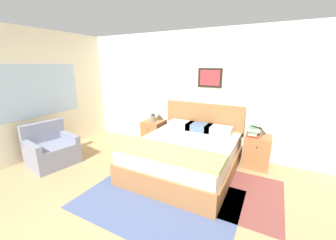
# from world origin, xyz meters

# --- Properties ---
(ground_plane) EXTENTS (16.00, 16.00, 0.00)m
(ground_plane) POSITION_xyz_m (0.00, 0.00, 0.00)
(ground_plane) COLOR tan
(wall_back) EXTENTS (7.99, 0.09, 2.60)m
(wall_back) POSITION_xyz_m (0.00, 2.89, 1.30)
(wall_back) COLOR beige
(wall_back) RESTS_ON ground_plane
(wall_left) EXTENTS (0.08, 5.26, 2.60)m
(wall_left) POSITION_xyz_m (-2.82, 1.41, 1.30)
(wall_left) COLOR beige
(wall_left) RESTS_ON ground_plane
(area_rug_main) EXTENTS (2.20, 1.59, 0.01)m
(area_rug_main) POSITION_xyz_m (0.23, 0.83, 0.00)
(area_rug_main) COLOR #47567F
(area_rug_main) RESTS_ON ground_plane
(area_rug_bedside) EXTENTS (0.79, 1.36, 0.01)m
(area_rug_bedside) POSITION_xyz_m (1.45, 1.52, 0.00)
(area_rug_bedside) COLOR brown
(area_rug_bedside) RESTS_ON ground_plane
(bed) EXTENTS (1.71, 2.01, 1.10)m
(bed) POSITION_xyz_m (0.21, 1.82, 0.31)
(bed) COLOR #936038
(bed) RESTS_ON ground_plane
(armchair) EXTENTS (0.86, 0.91, 0.80)m
(armchair) POSITION_xyz_m (-2.21, 0.83, 0.27)
(armchair) COLOR gray
(armchair) RESTS_ON ground_plane
(nightstand_near_window) EXTENTS (0.46, 0.48, 0.61)m
(nightstand_near_window) POSITION_xyz_m (-0.94, 2.58, 0.30)
(nightstand_near_window) COLOR #936038
(nightstand_near_window) RESTS_ON ground_plane
(nightstand_by_door) EXTENTS (0.46, 0.48, 0.61)m
(nightstand_by_door) POSITION_xyz_m (1.36, 2.58, 0.30)
(nightstand_by_door) COLOR #936038
(nightstand_by_door) RESTS_ON ground_plane
(table_lamp_near_window) EXTENTS (0.27, 0.27, 0.42)m
(table_lamp_near_window) POSITION_xyz_m (-0.92, 2.55, 0.91)
(table_lamp_near_window) COLOR slate
(table_lamp_near_window) RESTS_ON nightstand_near_window
(table_lamp_by_door) EXTENTS (0.27, 0.27, 0.42)m
(table_lamp_by_door) POSITION_xyz_m (1.36, 2.55, 0.91)
(table_lamp_by_door) COLOR slate
(table_lamp_by_door) RESTS_ON nightstand_by_door
(book_thick_bottom) EXTENTS (0.24, 0.25, 0.04)m
(book_thick_bottom) POSITION_xyz_m (1.26, 2.53, 0.63)
(book_thick_bottom) COLOR #B7332D
(book_thick_bottom) RESTS_ON nightstand_by_door
(book_hardcover_middle) EXTENTS (0.15, 0.28, 0.04)m
(book_hardcover_middle) POSITION_xyz_m (1.26, 2.53, 0.67)
(book_hardcover_middle) COLOR beige
(book_hardcover_middle) RESTS_ON book_thick_bottom
(book_novel_upper) EXTENTS (0.19, 0.29, 0.03)m
(book_novel_upper) POSITION_xyz_m (1.26, 2.53, 0.71)
(book_novel_upper) COLOR #4C7551
(book_novel_upper) RESTS_ON book_hardcover_middle
(book_slim_near_top) EXTENTS (0.25, 0.31, 0.04)m
(book_slim_near_top) POSITION_xyz_m (1.26, 2.53, 0.75)
(book_slim_near_top) COLOR silver
(book_slim_near_top) RESTS_ON book_novel_upper
(book_paperback_top) EXTENTS (0.17, 0.23, 0.03)m
(book_paperback_top) POSITION_xyz_m (1.26, 2.53, 0.79)
(book_paperback_top) COLOR #4C7551
(book_paperback_top) RESTS_ON book_slim_near_top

